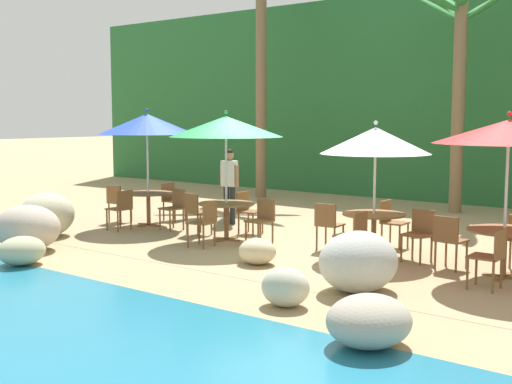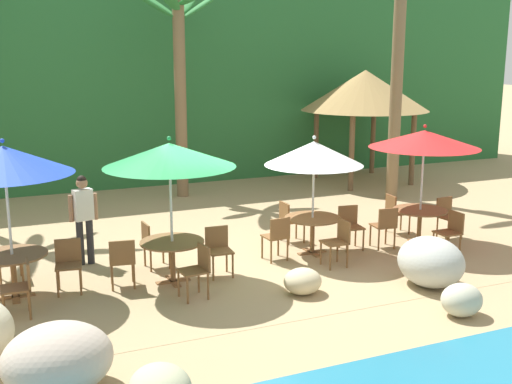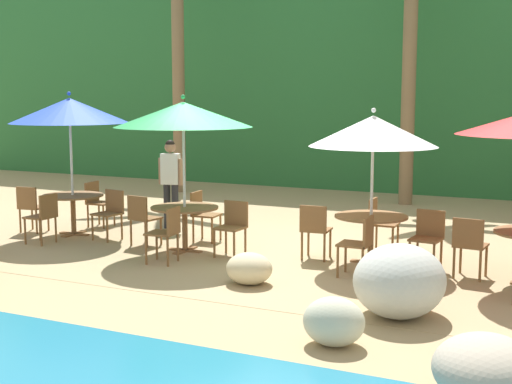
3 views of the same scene
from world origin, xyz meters
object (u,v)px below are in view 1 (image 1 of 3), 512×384
(chair_white_seaward, at_px, (420,231))
(chair_green_left, at_px, (196,210))
(chair_green_right, at_px, (205,220))
(dining_table_white, at_px, (374,220))
(chair_green_seaward, at_px, (262,218))
(dining_table_red, at_px, (504,238))
(palm_tree_nearest, at_px, (261,31))
(dining_table_green, at_px, (226,209))
(chair_blue_seaward, at_px, (175,206))
(umbrella_red, at_px, (509,132))
(palm_tree_second, at_px, (459,64))
(chair_blue_left, at_px, (117,201))
(chair_blue_right, at_px, (121,207))
(umbrella_green, at_px, (226,127))
(dining_table_blue, at_px, (148,198))
(chair_white_right, at_px, (354,233))
(chair_red_right, at_px, (492,254))
(chair_red_left, at_px, (449,238))
(chair_white_inland, at_px, (391,220))
(chair_white_left, at_px, (328,223))
(umbrella_blue, at_px, (147,124))
(chair_green_inland, at_px, (247,209))
(umbrella_white, at_px, (375,141))
(waiter_in_white, at_px, (229,181))
(chair_blue_inland, at_px, (171,199))

(chair_white_seaward, bearing_deg, chair_green_left, -174.61)
(chair_green_right, xyz_separation_m, dining_table_white, (2.78, 1.31, 0.10))
(chair_green_seaward, relative_size, dining_table_red, 0.79)
(dining_table_white, height_order, palm_tree_nearest, palm_tree_nearest)
(dining_table_green, bearing_deg, chair_blue_seaward, 170.46)
(umbrella_red, bearing_deg, palm_tree_second, 116.98)
(chair_blue_left, height_order, palm_tree_second, palm_tree_second)
(chair_blue_right, bearing_deg, chair_blue_seaward, 46.68)
(umbrella_green, distance_m, dining_table_green, 1.61)
(dining_table_red, height_order, palm_tree_second, palm_tree_second)
(umbrella_green, bearing_deg, dining_table_red, 1.80)
(chair_blue_right, xyz_separation_m, dining_table_red, (7.78, 0.70, 0.10))
(dining_table_blue, bearing_deg, chair_blue_right, -84.63)
(dining_table_blue, bearing_deg, palm_tree_nearest, 102.15)
(umbrella_green, height_order, chair_white_right, umbrella_green)
(chair_green_seaward, height_order, chair_red_right, same)
(chair_white_right, height_order, chair_red_left, same)
(chair_white_right, bearing_deg, chair_red_left, 20.91)
(chair_white_inland, height_order, chair_white_left, same)
(palm_tree_second, bearing_deg, dining_table_red, -63.02)
(umbrella_blue, height_order, chair_red_left, umbrella_blue)
(chair_green_inland, relative_size, chair_white_right, 1.00)
(chair_blue_right, xyz_separation_m, palm_tree_nearest, (-1.32, 6.62, 4.44))
(chair_blue_right, height_order, palm_tree_nearest, palm_tree_nearest)
(chair_blue_seaward, distance_m, umbrella_white, 4.90)
(umbrella_red, bearing_deg, umbrella_blue, 178.93)
(chair_green_inland, bearing_deg, chair_red_left, -8.41)
(umbrella_green, distance_m, dining_table_white, 3.42)
(waiter_in_white, bearing_deg, umbrella_blue, -136.12)
(dining_table_green, distance_m, chair_red_left, 4.46)
(chair_green_seaward, height_order, dining_table_white, chair_green_seaward)
(chair_green_left, bearing_deg, chair_blue_inland, 148.15)
(chair_green_left, height_order, dining_table_red, chair_green_left)
(dining_table_red, xyz_separation_m, palm_tree_nearest, (-9.10, 5.92, 4.33))
(dining_table_white, bearing_deg, chair_blue_seaward, -177.64)
(umbrella_red, bearing_deg, chair_blue_left, -179.76)
(umbrella_green, xyz_separation_m, chair_red_right, (5.41, -0.68, -1.71))
(chair_blue_inland, distance_m, palm_tree_second, 7.83)
(umbrella_white, xyz_separation_m, dining_table_white, (0.00, 0.00, -1.39))
(chair_blue_inland, xyz_separation_m, umbrella_green, (2.67, -1.16, 1.71))
(palm_tree_second, bearing_deg, chair_red_left, -69.52)
(dining_table_red, bearing_deg, chair_blue_seaward, 179.04)
(chair_blue_inland, xyz_separation_m, chair_white_inland, (5.54, 0.17, 0.00))
(umbrella_green, xyz_separation_m, palm_tree_nearest, (-3.79, 6.09, 2.72))
(dining_table_white, distance_m, waiter_in_white, 4.37)
(umbrella_green, relative_size, chair_white_right, 2.92)
(chair_blue_left, relative_size, chair_white_left, 1.00)
(chair_blue_inland, bearing_deg, chair_red_left, -8.00)
(chair_white_inland, xyz_separation_m, chair_white_left, (-0.74, -1.01, 0.00))
(chair_blue_seaward, distance_m, chair_white_left, 3.83)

